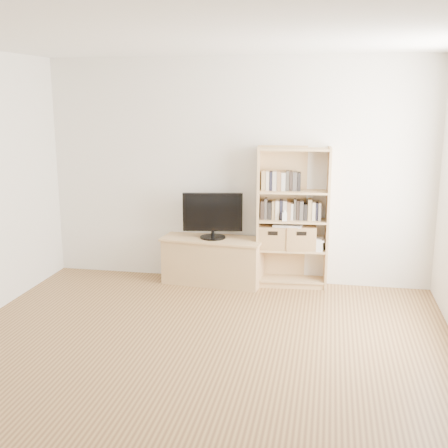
% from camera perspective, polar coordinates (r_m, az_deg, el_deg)
% --- Properties ---
extents(floor, '(4.50, 5.00, 0.01)m').
position_cam_1_polar(floor, '(4.59, -4.17, -15.24)').
color(floor, brown).
rests_on(floor, ground).
extents(back_wall, '(4.50, 0.02, 2.60)m').
position_cam_1_polar(back_wall, '(6.55, 1.28, 5.34)').
color(back_wall, silver).
rests_on(back_wall, floor).
extents(ceiling, '(4.50, 5.00, 0.01)m').
position_cam_1_polar(ceiling, '(4.07, -4.80, 19.06)').
color(ceiling, white).
rests_on(ceiling, back_wall).
extents(tv_stand, '(1.17, 0.53, 0.52)m').
position_cam_1_polar(tv_stand, '(6.60, -1.14, -3.83)').
color(tv_stand, tan).
rests_on(tv_stand, floor).
extents(bookshelf, '(0.83, 0.35, 1.61)m').
position_cam_1_polar(bookshelf, '(6.42, 6.97, 0.62)').
color(bookshelf, tan).
rests_on(bookshelf, floor).
extents(television, '(0.69, 0.17, 0.54)m').
position_cam_1_polar(television, '(6.47, -1.16, 0.88)').
color(television, black).
rests_on(television, tv_stand).
extents(books_row_mid, '(0.78, 0.18, 0.21)m').
position_cam_1_polar(books_row_mid, '(6.42, 6.99, 1.41)').
color(books_row_mid, '#2C221D').
rests_on(books_row_mid, bookshelf).
extents(books_row_upper, '(0.42, 0.18, 0.22)m').
position_cam_1_polar(books_row_upper, '(6.36, 5.45, 4.41)').
color(books_row_upper, '#2C221D').
rests_on(books_row_upper, bookshelf).
extents(baby_monitor, '(0.05, 0.04, 0.10)m').
position_cam_1_polar(baby_monitor, '(6.32, 6.17, 0.74)').
color(baby_monitor, white).
rests_on(baby_monitor, bookshelf).
extents(basket_left, '(0.34, 0.29, 0.27)m').
position_cam_1_polar(basket_left, '(6.46, 5.00, -1.30)').
color(basket_left, '#966544').
rests_on(basket_left, bookshelf).
extents(basket_right, '(0.36, 0.31, 0.27)m').
position_cam_1_polar(basket_right, '(6.46, 7.79, -1.33)').
color(basket_right, '#966544').
rests_on(basket_right, bookshelf).
extents(laptop, '(0.33, 0.24, 0.03)m').
position_cam_1_polar(laptop, '(6.42, 6.51, -0.09)').
color(laptop, silver).
rests_on(laptop, basket_left).
extents(magazine_stack, '(0.20, 0.26, 0.11)m').
position_cam_1_polar(magazine_stack, '(6.49, 9.35, -2.05)').
color(magazine_stack, silver).
rests_on(magazine_stack, bookshelf).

